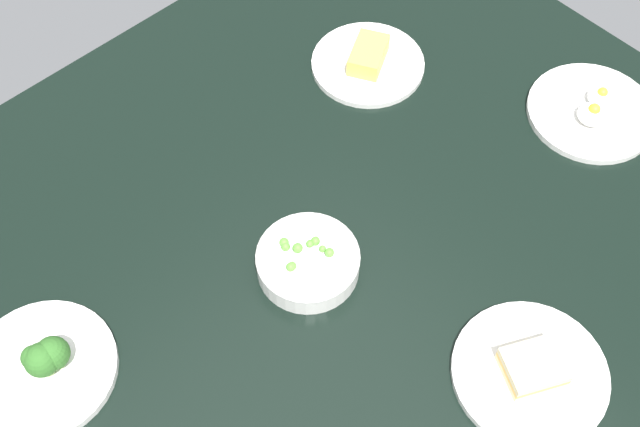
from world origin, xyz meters
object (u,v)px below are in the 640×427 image
(bowl_peas, at_px, (308,261))
(plate_eggs, at_px, (592,111))
(plate_broccoli, at_px, (43,366))
(plate_sandwich, at_px, (531,372))
(plate_cheese, at_px, (368,62))

(bowl_peas, xyz_separation_m, plate_eggs, (-0.57, 0.11, -0.01))
(plate_broccoli, xyz_separation_m, plate_eggs, (-0.96, 0.24, -0.01))
(plate_eggs, height_order, plate_sandwich, plate_eggs)
(bowl_peas, height_order, plate_eggs, bowl_peas)
(plate_eggs, xyz_separation_m, plate_sandwich, (0.46, 0.23, 0.00))
(plate_cheese, distance_m, plate_sandwich, 0.64)
(plate_cheese, distance_m, plate_broccoli, 0.76)
(plate_eggs, relative_size, plate_sandwich, 1.00)
(bowl_peas, distance_m, plate_eggs, 0.58)
(plate_broccoli, distance_m, plate_sandwich, 0.69)
(plate_sandwich, bearing_deg, plate_cheese, -113.75)
(plate_eggs, bearing_deg, plate_cheese, -59.77)
(plate_cheese, height_order, plate_sandwich, plate_cheese)
(plate_broccoli, height_order, plate_sandwich, plate_broccoli)
(plate_cheese, height_order, plate_eggs, plate_eggs)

